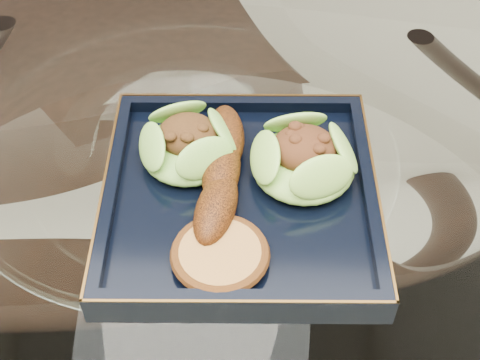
{
  "coord_description": "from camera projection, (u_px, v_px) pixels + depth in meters",
  "views": [
    {
      "loc": [
        0.08,
        -0.47,
        1.28
      ],
      "look_at": [
        0.06,
        -0.03,
        0.8
      ],
      "focal_mm": 50.0,
      "sensor_mm": 36.0,
      "label": 1
    }
  ],
  "objects": [
    {
      "name": "crumb_patty",
      "position": [
        220.0,
        256.0,
        0.6
      ],
      "size": [
        0.09,
        0.09,
        0.01
      ],
      "primitive_type": "cylinder",
      "rotation": [
        0.0,
        0.0,
        -0.22
      ],
      "color": "#BD7F3F",
      "rests_on": "navy_plate"
    },
    {
      "name": "navy_plate",
      "position": [
        240.0,
        200.0,
        0.67
      ],
      "size": [
        0.28,
        0.28,
        0.02
      ],
      "primitive_type": "cube",
      "rotation": [
        0.0,
        0.0,
        0.05
      ],
      "color": "black",
      "rests_on": "dining_table"
    },
    {
      "name": "dining_table",
      "position": [
        194.0,
        272.0,
        0.82
      ],
      "size": [
        1.13,
        1.13,
        0.77
      ],
      "color": "white",
      "rests_on": "ground"
    },
    {
      "name": "roasted_plantain",
      "position": [
        221.0,
        170.0,
        0.66
      ],
      "size": [
        0.04,
        0.18,
        0.03
      ],
      "primitive_type": "ellipsoid",
      "rotation": [
        0.0,
        0.0,
        1.54
      ],
      "color": "#5F2A0A",
      "rests_on": "navy_plate"
    },
    {
      "name": "lettuce_wrap_left",
      "position": [
        189.0,
        146.0,
        0.68
      ],
      "size": [
        0.1,
        0.1,
        0.04
      ],
      "primitive_type": "ellipsoid",
      "rotation": [
        0.0,
        0.0,
        0.04
      ],
      "color": "#599E2E",
      "rests_on": "navy_plate"
    },
    {
      "name": "lettuce_wrap_right",
      "position": [
        303.0,
        161.0,
        0.67
      ],
      "size": [
        0.12,
        0.12,
        0.04
      ],
      "primitive_type": "ellipsoid",
      "rotation": [
        0.0,
        0.0,
        -0.12
      ],
      "color": "#63AC32",
      "rests_on": "navy_plate"
    },
    {
      "name": "dining_chair",
      "position": [
        91.0,
        43.0,
        1.2
      ],
      "size": [
        0.55,
        0.55,
        1.0
      ],
      "rotation": [
        0.0,
        0.0,
        0.33
      ],
      "color": "#321A10",
      "rests_on": "ground"
    }
  ]
}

